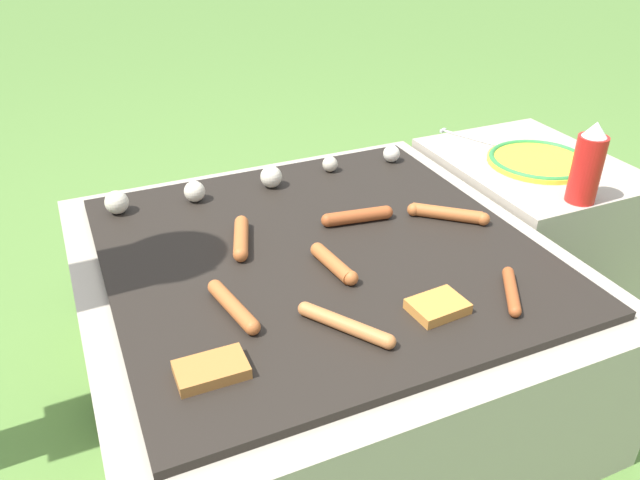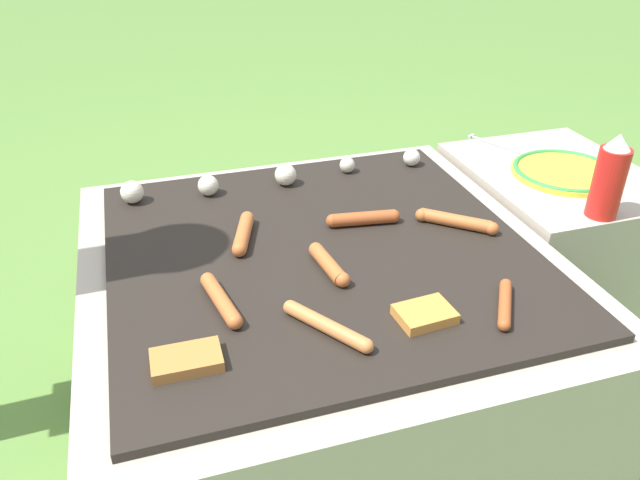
% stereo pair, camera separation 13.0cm
% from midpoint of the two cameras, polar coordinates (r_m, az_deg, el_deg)
% --- Properties ---
extents(ground_plane, '(14.00, 14.00, 0.00)m').
position_cam_midpoint_polar(ground_plane, '(1.54, -2.48, -12.73)').
color(ground_plane, '#567F38').
extents(grill, '(0.99, 0.99, 0.37)m').
position_cam_midpoint_polar(grill, '(1.42, -2.65, -7.32)').
color(grill, '#A89E8C').
rests_on(grill, ground_plane).
extents(side_ledge, '(0.44, 0.55, 0.37)m').
position_cam_midpoint_polar(side_ledge, '(1.88, 16.16, 1.70)').
color(side_ledge, '#A89E8C').
rests_on(side_ledge, ground_plane).
extents(sausage_mid_right, '(0.05, 0.17, 0.03)m').
position_cam_midpoint_polar(sausage_mid_right, '(1.14, -11.24, -6.07)').
color(sausage_mid_right, '#B7602D').
rests_on(sausage_mid_right, grill).
extents(sausage_front_left, '(0.04, 0.15, 0.03)m').
position_cam_midpoint_polar(sausage_front_left, '(1.24, -1.82, -2.25)').
color(sausage_front_left, '#B7602D').
rests_on(sausage_front_left, grill).
extents(sausage_mid_left, '(0.17, 0.05, 0.03)m').
position_cam_midpoint_polar(sausage_mid_left, '(1.40, 0.79, 2.12)').
color(sausage_mid_left, '#A34C23').
rests_on(sausage_mid_left, grill).
extents(sausage_front_center, '(0.07, 0.16, 0.03)m').
position_cam_midpoint_polar(sausage_front_center, '(1.34, -10.01, 0.12)').
color(sausage_front_center, '#B7602D').
rests_on(sausage_front_center, grill).
extents(sausage_back_center, '(0.09, 0.13, 0.02)m').
position_cam_midpoint_polar(sausage_back_center, '(1.20, 14.16, -4.65)').
color(sausage_back_center, '#A34C23').
rests_on(sausage_back_center, grill).
extents(sausage_back_right, '(0.15, 0.13, 0.03)m').
position_cam_midpoint_polar(sausage_back_right, '(1.43, 9.09, 2.27)').
color(sausage_back_right, '#B7602D').
rests_on(sausage_back_right, grill).
extents(sausage_front_right, '(0.12, 0.17, 0.03)m').
position_cam_midpoint_polar(sausage_front_right, '(1.08, -1.15, -7.87)').
color(sausage_front_right, '#C6753D').
rests_on(sausage_front_right, grill).
extents(bread_slice_center, '(0.11, 0.07, 0.02)m').
position_cam_midpoint_polar(bread_slice_center, '(1.03, -13.59, -11.59)').
color(bread_slice_center, '#B27033').
rests_on(bread_slice_center, grill).
extents(bread_slice_right, '(0.10, 0.08, 0.02)m').
position_cam_midpoint_polar(bread_slice_right, '(1.14, 7.50, -6.15)').
color(bread_slice_right, '#D18438').
rests_on(bread_slice_right, grill).
extents(mushroom_row, '(0.78, 0.07, 0.05)m').
position_cam_midpoint_polar(mushroom_row, '(1.57, -9.27, 5.32)').
color(mushroom_row, beige).
rests_on(mushroom_row, grill).
extents(plate_colorful, '(0.28, 0.28, 0.02)m').
position_cam_midpoint_polar(plate_colorful, '(1.78, 17.44, 6.91)').
color(plate_colorful, yellow).
rests_on(plate_colorful, side_ledge).
extents(condiment_bottle, '(0.07, 0.07, 0.20)m').
position_cam_midpoint_polar(condiment_bottle, '(1.57, 21.11, 6.38)').
color(condiment_bottle, red).
rests_on(condiment_bottle, side_ledge).
extents(fork_utensil, '(0.10, 0.20, 0.01)m').
position_cam_midpoint_polar(fork_utensil, '(1.91, 11.63, 9.10)').
color(fork_utensil, silver).
rests_on(fork_utensil, side_ledge).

